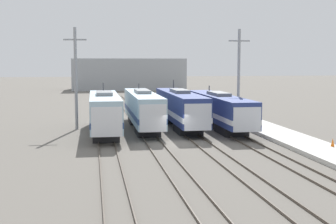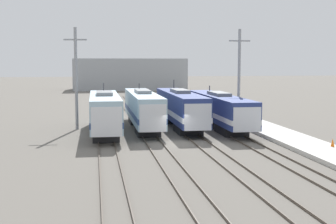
# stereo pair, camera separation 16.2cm
# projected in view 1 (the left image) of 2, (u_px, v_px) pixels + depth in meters

# --- Properties ---
(ground_plane) EXTENTS (400.00, 400.00, 0.00)m
(ground_plane) POSITION_uv_depth(u_px,v_px,m) (177.00, 143.00, 42.86)
(ground_plane) COLOR #666059
(rail_pair_far_left) EXTENTS (1.51, 120.00, 0.15)m
(rail_pair_far_left) POSITION_uv_depth(u_px,v_px,m) (107.00, 144.00, 41.84)
(rail_pair_far_left) COLOR #4C4238
(rail_pair_far_left) RESTS_ON ground_plane
(rail_pair_center_left) EXTENTS (1.51, 120.00, 0.15)m
(rail_pair_center_left) POSITION_uv_depth(u_px,v_px,m) (154.00, 143.00, 42.51)
(rail_pair_center_left) COLOR #4C4238
(rail_pair_center_left) RESTS_ON ground_plane
(rail_pair_center_right) EXTENTS (1.51, 120.00, 0.15)m
(rail_pair_center_right) POSITION_uv_depth(u_px,v_px,m) (200.00, 141.00, 43.19)
(rail_pair_center_right) COLOR #4C4238
(rail_pair_center_right) RESTS_ON ground_plane
(rail_pair_far_right) EXTENTS (1.51, 120.00, 0.15)m
(rail_pair_far_right) POSITION_uv_depth(u_px,v_px,m) (245.00, 140.00, 43.87)
(rail_pair_far_right) COLOR #4C4238
(rail_pair_far_right) RESTS_ON ground_plane
(locomotive_far_left) EXTENTS (2.96, 16.27, 5.12)m
(locomotive_far_left) POSITION_uv_depth(u_px,v_px,m) (105.00, 113.00, 47.56)
(locomotive_far_left) COLOR #232326
(locomotive_far_left) RESTS_ON ground_plane
(locomotive_center_left) EXTENTS (2.76, 18.56, 4.83)m
(locomotive_center_left) POSITION_uv_depth(u_px,v_px,m) (143.00, 109.00, 51.52)
(locomotive_center_left) COLOR #232326
(locomotive_center_left) RESTS_ON ground_plane
(locomotive_center_right) EXTENTS (2.88, 18.85, 5.24)m
(locomotive_center_right) POSITION_uv_depth(u_px,v_px,m) (181.00, 108.00, 52.56)
(locomotive_center_right) COLOR black
(locomotive_center_right) RESTS_ON ground_plane
(locomotive_far_right) EXTENTS (2.91, 20.00, 4.53)m
(locomotive_far_right) POSITION_uv_depth(u_px,v_px,m) (220.00, 110.00, 52.30)
(locomotive_far_right) COLOR black
(locomotive_far_right) RESTS_ON ground_plane
(catenary_tower_left) EXTENTS (2.48, 0.33, 11.12)m
(catenary_tower_left) POSITION_uv_depth(u_px,v_px,m) (76.00, 77.00, 50.80)
(catenary_tower_left) COLOR gray
(catenary_tower_left) RESTS_ON ground_plane
(catenary_tower_right) EXTENTS (2.48, 0.33, 11.12)m
(catenary_tower_right) POSITION_uv_depth(u_px,v_px,m) (239.00, 76.00, 53.71)
(catenary_tower_right) COLOR gray
(catenary_tower_right) RESTS_ON ground_plane
(platform) EXTENTS (4.00, 120.00, 0.37)m
(platform) POSITION_uv_depth(u_px,v_px,m) (289.00, 138.00, 44.55)
(platform) COLOR beige
(platform) RESTS_ON ground_plane
(traffic_cone) EXTENTS (0.30, 0.30, 0.69)m
(traffic_cone) POSITION_uv_depth(u_px,v_px,m) (333.00, 142.00, 38.93)
(traffic_cone) COLOR orange
(traffic_cone) RESTS_ON platform
(depot_building) EXTENTS (29.62, 13.86, 8.29)m
(depot_building) POSITION_uv_depth(u_px,v_px,m) (128.00, 74.00, 126.55)
(depot_building) COLOR #9EA3A8
(depot_building) RESTS_ON ground_plane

